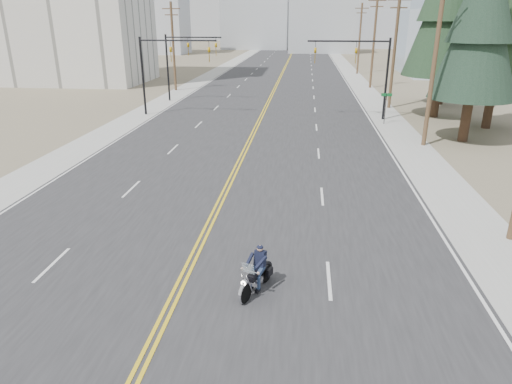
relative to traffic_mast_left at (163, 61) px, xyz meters
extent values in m
plane|color=#776D56|center=(8.98, -32.00, -4.94)|extent=(400.00, 400.00, 0.00)
cube|color=#303033|center=(8.98, 38.00, -4.93)|extent=(20.00, 200.00, 0.01)
cube|color=#A5A5A0|center=(-2.52, 38.00, -4.93)|extent=(3.00, 200.00, 0.01)
cube|color=#A5A5A0|center=(20.48, 38.00, -4.93)|extent=(3.00, 200.00, 0.01)
cylinder|color=black|center=(-2.02, 0.00, -1.44)|extent=(0.20, 0.20, 7.00)
cylinder|color=black|center=(1.48, 0.00, 1.76)|extent=(7.00, 0.14, 0.14)
imported|color=#BF8C0C|center=(0.78, 0.00, 1.11)|extent=(0.21, 0.26, 1.30)
imported|color=#BF8C0C|center=(4.28, 0.00, 1.11)|extent=(0.21, 0.26, 1.30)
cylinder|color=black|center=(19.98, 0.00, -1.44)|extent=(0.20, 0.20, 7.00)
cylinder|color=black|center=(16.48, 0.00, 1.76)|extent=(7.00, 0.14, 0.14)
imported|color=#BF8C0C|center=(17.18, 0.00, 1.11)|extent=(0.21, 0.26, 1.30)
imported|color=#BF8C0C|center=(13.68, 0.00, 1.11)|extent=(0.21, 0.26, 1.30)
cylinder|color=black|center=(-2.02, 8.00, -1.44)|extent=(0.20, 0.20, 7.00)
cylinder|color=black|center=(0.98, 8.00, 1.76)|extent=(6.00, 0.14, 0.14)
imported|color=#BF8C0C|center=(0.38, 8.00, 1.11)|extent=(0.21, 0.26, 1.30)
imported|color=#BF8C0C|center=(3.38, 8.00, 1.11)|extent=(0.21, 0.26, 1.30)
cylinder|color=black|center=(19.78, -2.00, -3.64)|extent=(0.06, 0.06, 2.60)
cube|color=#0C5926|center=(19.78, -2.00, -2.44)|extent=(0.90, 0.03, 0.25)
cylinder|color=brown|center=(21.48, -9.00, 0.81)|extent=(0.30, 0.30, 11.50)
cylinder|color=brown|center=(21.48, 6.00, 0.56)|extent=(0.30, 0.30, 11.00)
cube|color=brown|center=(21.48, 6.00, 5.26)|extent=(2.20, 0.12, 0.12)
cube|color=brown|center=(21.48, 6.00, 4.56)|extent=(1.60, 0.12, 0.12)
cylinder|color=brown|center=(21.48, 21.00, 0.81)|extent=(0.30, 0.30, 11.50)
cube|color=brown|center=(21.48, 21.00, 5.76)|extent=(2.20, 0.12, 0.12)
cube|color=brown|center=(21.48, 21.00, 5.06)|extent=(1.60, 0.12, 0.12)
cylinder|color=brown|center=(21.48, 38.00, 0.56)|extent=(0.30, 0.30, 11.00)
cube|color=brown|center=(21.48, 38.00, 5.26)|extent=(2.20, 0.12, 0.12)
cube|color=brown|center=(21.48, 38.00, 4.56)|extent=(1.60, 0.12, 0.12)
cylinder|color=brown|center=(-3.52, 16.00, 0.31)|extent=(0.30, 0.30, 10.50)
cube|color=brown|center=(-3.52, 16.00, 4.76)|extent=(2.20, 0.12, 0.12)
cube|color=brown|center=(-3.52, 16.00, 4.06)|extent=(1.60, 0.12, 0.12)
cube|color=#9EB5CC|center=(40.98, 38.00, 5.06)|extent=(24.00, 16.00, 20.00)
cube|color=#B7BCC6|center=(-26.02, 83.00, 6.06)|extent=(14.00, 12.00, 22.00)
cube|color=#ADB2B7|center=(16.98, 93.00, 2.06)|extent=(18.00, 14.00, 14.00)
cube|color=#B7BCC6|center=(48.98, 78.00, 4.06)|extent=(16.00, 12.00, 18.00)
cube|color=#ADB2B7|center=(-3.02, 108.00, 8.06)|extent=(20.00, 15.00, 26.00)
cube|color=#B7BCC6|center=(33.98, 118.00, 1.06)|extent=(14.00, 14.00, 12.00)
cube|color=#ADB2B7|center=(-41.02, 98.00, 3.06)|extent=(12.00, 12.00, 16.00)
cylinder|color=#382619|center=(24.65, -7.38, -3.38)|extent=(0.61, 0.61, 3.12)
cone|color=black|center=(24.65, -7.38, 2.87)|extent=(5.89, 5.89, 9.36)
cylinder|color=#382619|center=(27.95, -2.64, -3.43)|extent=(0.66, 0.66, 3.01)
cone|color=black|center=(27.95, -2.64, 2.59)|extent=(5.64, 5.64, 9.03)
cylinder|color=#382619|center=(24.87, 1.72, -3.07)|extent=(0.65, 0.65, 3.73)
cone|color=black|center=(24.87, 1.72, 4.39)|extent=(6.71, 6.71, 11.19)
cylinder|color=#382619|center=(27.22, 8.92, -3.39)|extent=(0.72, 0.72, 3.10)
cone|color=black|center=(27.22, 8.92, 2.80)|extent=(5.78, 5.78, 9.29)
camera|label=1|loc=(12.91, -41.75, 3.43)|focal=32.00mm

